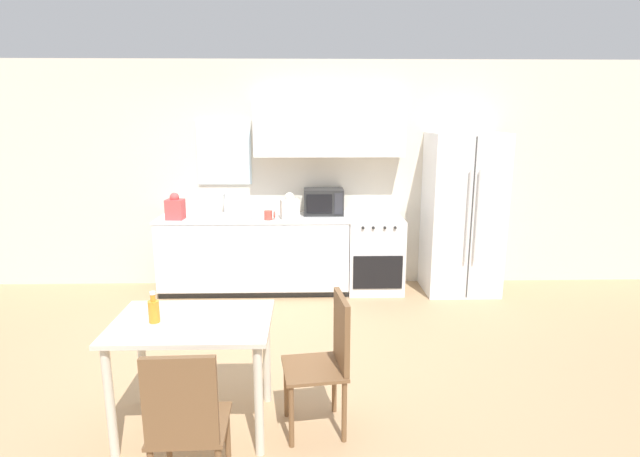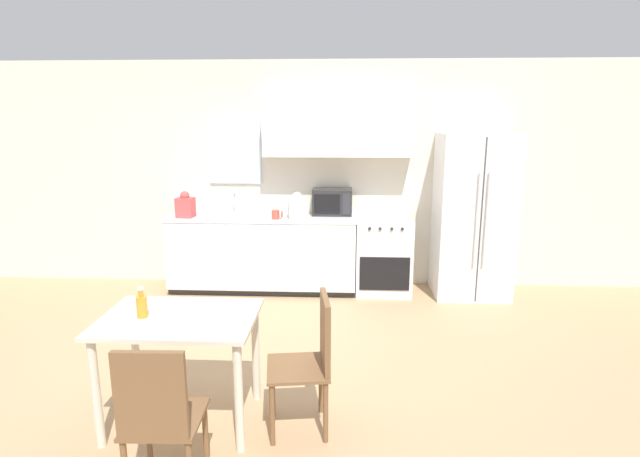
% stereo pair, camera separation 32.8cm
% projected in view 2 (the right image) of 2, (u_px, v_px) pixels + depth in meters
% --- Properties ---
extents(ground_plane, '(12.00, 12.00, 0.00)m').
position_uv_depth(ground_plane, '(262.00, 359.00, 4.32)').
color(ground_plane, tan).
extents(wall_back, '(12.00, 0.38, 2.70)m').
position_uv_depth(wall_back, '(294.00, 169.00, 6.03)').
color(wall_back, beige).
rests_on(wall_back, ground_plane).
extents(kitchen_counter, '(2.22, 0.63, 0.91)m').
position_uv_depth(kitchen_counter, '(263.00, 253.00, 5.96)').
color(kitchen_counter, '#333333').
rests_on(kitchen_counter, ground_plane).
extents(oven_range, '(0.64, 0.61, 0.89)m').
position_uv_depth(oven_range, '(383.00, 255.00, 5.91)').
color(oven_range, white).
rests_on(oven_range, ground_plane).
extents(refrigerator, '(0.84, 0.71, 1.88)m').
position_uv_depth(refrigerator, '(473.00, 216.00, 5.72)').
color(refrigerator, white).
rests_on(refrigerator, ground_plane).
extents(kitchen_sink, '(0.71, 0.44, 0.26)m').
position_uv_depth(kitchen_sink, '(232.00, 214.00, 5.89)').
color(kitchen_sink, '#B7BABC').
rests_on(kitchen_sink, kitchen_counter).
extents(microwave, '(0.46, 0.31, 0.31)m').
position_uv_depth(microwave, '(332.00, 202.00, 5.91)').
color(microwave, '#282828').
rests_on(microwave, kitchen_counter).
extents(coffee_mug, '(0.13, 0.09, 0.10)m').
position_uv_depth(coffee_mug, '(276.00, 214.00, 5.67)').
color(coffee_mug, '#BF4C3F').
rests_on(coffee_mug, kitchen_counter).
extents(grocery_bag_0, '(0.21, 0.18, 0.30)m').
position_uv_depth(grocery_bag_0, '(185.00, 206.00, 5.76)').
color(grocery_bag_0, '#D14C4C').
rests_on(grocery_bag_0, kitchen_counter).
extents(grocery_bag_1, '(0.23, 0.21, 0.30)m').
position_uv_depth(grocery_bag_1, '(297.00, 207.00, 5.69)').
color(grocery_bag_1, silver).
rests_on(grocery_bag_1, kitchen_counter).
extents(dining_table, '(1.02, 0.72, 0.77)m').
position_uv_depth(dining_table, '(180.00, 334.00, 3.32)').
color(dining_table, beige).
rests_on(dining_table, ground_plane).
extents(dining_chair_near, '(0.41, 0.41, 0.93)m').
position_uv_depth(dining_chair_near, '(158.00, 413.00, 2.62)').
color(dining_chair_near, brown).
rests_on(dining_chair_near, ground_plane).
extents(dining_chair_side, '(0.45, 0.45, 0.93)m').
position_uv_depth(dining_chair_side, '(312.00, 354.00, 3.27)').
color(dining_chair_side, brown).
rests_on(dining_chair_side, ground_plane).
extents(drink_bottle, '(0.07, 0.07, 0.21)m').
position_uv_depth(drink_bottle, '(142.00, 305.00, 3.26)').
color(drink_bottle, orange).
rests_on(drink_bottle, dining_table).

